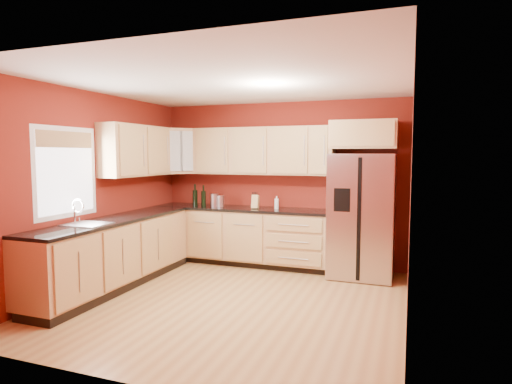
# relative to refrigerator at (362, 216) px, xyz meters

# --- Properties ---
(floor) EXTENTS (4.00, 4.00, 0.00)m
(floor) POSITION_rel_refrigerator_xyz_m (-1.35, -1.62, -0.89)
(floor) COLOR #AA7941
(floor) RESTS_ON ground
(ceiling) EXTENTS (4.00, 4.00, 0.00)m
(ceiling) POSITION_rel_refrigerator_xyz_m (-1.35, -1.62, 1.71)
(ceiling) COLOR silver
(ceiling) RESTS_ON wall_back
(wall_back) EXTENTS (4.00, 0.04, 2.60)m
(wall_back) POSITION_rel_refrigerator_xyz_m (-1.35, 0.38, 0.41)
(wall_back) COLOR maroon
(wall_back) RESTS_ON floor
(wall_front) EXTENTS (4.00, 0.04, 2.60)m
(wall_front) POSITION_rel_refrigerator_xyz_m (-1.35, -3.62, 0.41)
(wall_front) COLOR maroon
(wall_front) RESTS_ON floor
(wall_left) EXTENTS (0.04, 4.00, 2.60)m
(wall_left) POSITION_rel_refrigerator_xyz_m (-3.35, -1.62, 0.41)
(wall_left) COLOR maroon
(wall_left) RESTS_ON floor
(wall_right) EXTENTS (0.04, 4.00, 2.60)m
(wall_right) POSITION_rel_refrigerator_xyz_m (0.65, -1.62, 0.41)
(wall_right) COLOR maroon
(wall_right) RESTS_ON floor
(base_cabinets_back) EXTENTS (2.90, 0.60, 0.88)m
(base_cabinets_back) POSITION_rel_refrigerator_xyz_m (-1.90, 0.07, -0.45)
(base_cabinets_back) COLOR #A3844F
(base_cabinets_back) RESTS_ON floor
(base_cabinets_left) EXTENTS (0.60, 2.80, 0.88)m
(base_cabinets_left) POSITION_rel_refrigerator_xyz_m (-3.05, -1.62, -0.45)
(base_cabinets_left) COLOR #A3844F
(base_cabinets_left) RESTS_ON floor
(countertop_back) EXTENTS (2.90, 0.62, 0.04)m
(countertop_back) POSITION_rel_refrigerator_xyz_m (-1.90, 0.06, 0.01)
(countertop_back) COLOR black
(countertop_back) RESTS_ON base_cabinets_back
(countertop_left) EXTENTS (0.62, 2.80, 0.04)m
(countertop_left) POSITION_rel_refrigerator_xyz_m (-3.04, -1.62, 0.01)
(countertop_left) COLOR black
(countertop_left) RESTS_ON base_cabinets_left
(upper_cabinets_back) EXTENTS (2.30, 0.33, 0.75)m
(upper_cabinets_back) POSITION_rel_refrigerator_xyz_m (-1.60, 0.21, 0.94)
(upper_cabinets_back) COLOR #A3844F
(upper_cabinets_back) RESTS_ON wall_back
(upper_cabinets_left) EXTENTS (0.33, 1.35, 0.75)m
(upper_cabinets_left) POSITION_rel_refrigerator_xyz_m (-3.19, -0.90, 0.94)
(upper_cabinets_left) COLOR #A3844F
(upper_cabinets_left) RESTS_ON wall_left
(corner_upper_cabinet) EXTENTS (0.67, 0.67, 0.75)m
(corner_upper_cabinet) POSITION_rel_refrigerator_xyz_m (-3.02, 0.04, 0.94)
(corner_upper_cabinet) COLOR #A3844F
(corner_upper_cabinet) RESTS_ON wall_back
(over_fridge_cabinet) EXTENTS (0.92, 0.60, 0.40)m
(over_fridge_cabinet) POSITION_rel_refrigerator_xyz_m (0.00, 0.07, 1.16)
(over_fridge_cabinet) COLOR #A3844F
(over_fridge_cabinet) RESTS_ON wall_back
(refrigerator) EXTENTS (0.90, 0.75, 1.78)m
(refrigerator) POSITION_rel_refrigerator_xyz_m (0.00, 0.00, 0.00)
(refrigerator) COLOR silver
(refrigerator) RESTS_ON floor
(window) EXTENTS (0.03, 0.90, 1.00)m
(window) POSITION_rel_refrigerator_xyz_m (-3.33, -2.12, 0.66)
(window) COLOR white
(window) RESTS_ON wall_left
(sink_faucet) EXTENTS (0.50, 0.42, 0.30)m
(sink_faucet) POSITION_rel_refrigerator_xyz_m (-3.04, -2.12, 0.18)
(sink_faucet) COLOR silver
(sink_faucet) RESTS_ON countertop_left
(canister_left) EXTENTS (0.16, 0.16, 0.21)m
(canister_left) POSITION_rel_refrigerator_xyz_m (-2.34, -0.01, 0.14)
(canister_left) COLOR silver
(canister_left) RESTS_ON countertop_back
(canister_right) EXTENTS (0.12, 0.12, 0.19)m
(canister_right) POSITION_rel_refrigerator_xyz_m (-2.24, 0.01, 0.12)
(canister_right) COLOR silver
(canister_right) RESTS_ON countertop_back
(wine_bottle_a) EXTENTS (0.09, 0.09, 0.35)m
(wine_bottle_a) POSITION_rel_refrigerator_xyz_m (-2.54, 0.01, 0.20)
(wine_bottle_a) COLOR black
(wine_bottle_a) RESTS_ON countertop_back
(wine_bottle_b) EXTENTS (0.10, 0.10, 0.36)m
(wine_bottle_b) POSITION_rel_refrigerator_xyz_m (-2.71, 0.03, 0.21)
(wine_bottle_b) COLOR black
(wine_bottle_b) RESTS_ON countertop_back
(knife_block) EXTENTS (0.11, 0.10, 0.21)m
(knife_block) POSITION_rel_refrigerator_xyz_m (-1.64, 0.03, 0.14)
(knife_block) COLOR tan
(knife_block) RESTS_ON countertop_back
(soap_dispenser) EXTENTS (0.07, 0.07, 0.20)m
(soap_dispenser) POSITION_rel_refrigerator_xyz_m (-1.32, 0.10, 0.13)
(soap_dispenser) COLOR white
(soap_dispenser) RESTS_ON countertop_back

